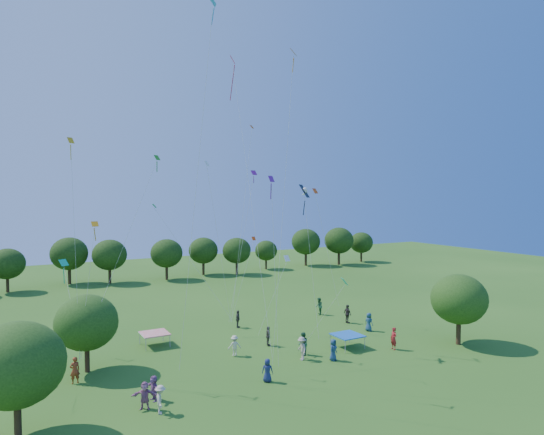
{
  "coord_description": "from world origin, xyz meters",
  "views": [
    {
      "loc": [
        -16.76,
        -16.22,
        12.6
      ],
      "look_at": [
        0.0,
        14.0,
        11.0
      ],
      "focal_mm": 32.0,
      "sensor_mm": 36.0,
      "label": 1
    }
  ],
  "objects": [
    {
      "name": "near_tree_west",
      "position": [
        -16.38,
        11.66,
        3.86
      ],
      "size": [
        4.9,
        4.9,
        6.07
      ],
      "color": "#422B19",
      "rests_on": "ground"
    },
    {
      "name": "near_tree_north",
      "position": [
        -11.81,
        19.87,
        3.56
      ],
      "size": [
        4.4,
        4.4,
        5.55
      ],
      "color": "#422B19",
      "rests_on": "ground"
    },
    {
      "name": "near_tree_east",
      "position": [
        16.59,
        11.44,
        3.85
      ],
      "size": [
        4.65,
        4.65,
        5.95
      ],
      "color": "#422B19",
      "rests_on": "ground"
    },
    {
      "name": "treeline",
      "position": [
        -1.73,
        55.43,
        4.09
      ],
      "size": [
        88.01,
        8.77,
        6.77
      ],
      "color": "#422B19",
      "rests_on": "ground"
    },
    {
      "name": "tent_red_stripe",
      "position": [
        -5.96,
        23.52,
        1.04
      ],
      "size": [
        2.2,
        2.2,
        1.1
      ],
      "color": "red",
      "rests_on": "ground"
    },
    {
      "name": "tent_blue",
      "position": [
        7.83,
        15.26,
        1.04
      ],
      "size": [
        2.2,
        2.2,
        1.1
      ],
      "color": "blue",
      "rests_on": "ground"
    },
    {
      "name": "crowd_person_0",
      "position": [
        4.94,
        13.29,
        0.82
      ],
      "size": [
        0.92,
        0.75,
        1.65
      ],
      "primitive_type": "imported",
      "rotation": [
        0.0,
        0.0,
        0.45
      ],
      "color": "navy",
      "rests_on": "ground"
    },
    {
      "name": "crowd_person_1",
      "position": [
        -12.85,
        18.01,
        0.9
      ],
      "size": [
        0.74,
        0.54,
        1.81
      ],
      "primitive_type": "imported",
      "rotation": [
        0.0,
        0.0,
        3.31
      ],
      "color": "#93361A",
      "rests_on": "ground"
    },
    {
      "name": "crowd_person_2",
      "position": [
        3.61,
        15.45,
        0.9
      ],
      "size": [
        0.75,
        1.0,
        1.8
      ],
      "primitive_type": "imported",
      "rotation": [
        0.0,
        0.0,
        4.37
      ],
      "color": "#225032",
      "rests_on": "ground"
    },
    {
      "name": "crowd_person_3",
      "position": [
        2.92,
        14.57,
        0.89
      ],
      "size": [
        0.7,
        1.23,
        1.78
      ],
      "primitive_type": "imported",
      "rotation": [
        0.0,
        0.0,
        4.56
      ],
      "color": "tan",
      "rests_on": "ground"
    },
    {
      "name": "crowd_person_4",
      "position": [
        2.45,
        25.12,
        0.84
      ],
      "size": [
        0.98,
        1.03,
        1.67
      ],
      "primitive_type": "imported",
      "rotation": [
        0.0,
        0.0,
        0.86
      ],
      "color": "#483E39",
      "rests_on": "ground"
    },
    {
      "name": "crowd_person_5",
      "position": [
        -9.76,
        11.86,
        0.82
      ],
      "size": [
        1.61,
        1.13,
        1.63
      ],
      "primitive_type": "imported",
      "rotation": [
        0.0,
        0.0,
        5.86
      ],
      "color": "#A25E89",
      "rests_on": "ground"
    },
    {
      "name": "crowd_person_6",
      "position": [
        12.61,
        18.22,
        0.85
      ],
      "size": [
        0.64,
        0.92,
        1.7
      ],
      "primitive_type": "imported",
      "rotation": [
        0.0,
        0.0,
        1.81
      ],
      "color": "navy",
      "rests_on": "ground"
    },
    {
      "name": "crowd_person_7",
      "position": [
        10.82,
        13.05,
        0.91
      ],
      "size": [
        0.5,
        0.72,
        1.81
      ],
      "primitive_type": "imported",
      "rotation": [
        0.0,
        0.0,
        4.61
      ],
      "color": "maroon",
      "rests_on": "ground"
    },
    {
      "name": "crowd_person_8",
      "position": [
        -15.88,
        17.71,
        0.83
      ],
      "size": [
        0.88,
        0.57,
        1.65
      ],
      "primitive_type": "imported",
      "rotation": [
        0.0,
        0.0,
        -0.17
      ],
      "color": "#225128",
      "rests_on": "ground"
    },
    {
      "name": "crowd_person_9",
      "position": [
        -9.12,
        10.82,
        0.83
      ],
      "size": [
        0.77,
        1.18,
        1.66
      ],
      "primitive_type": "imported",
      "rotation": [
        0.0,
        0.0,
        1.28
      ],
      "color": "beige",
      "rests_on": "ground"
    },
    {
      "name": "crowd_person_10",
      "position": [
        2.33,
        18.85,
        0.82
      ],
      "size": [
        0.65,
        1.04,
        1.65
      ],
      "primitive_type": "imported",
      "rotation": [
        0.0,
        0.0,
        1.34
      ],
      "color": "#423D35",
      "rests_on": "ground"
    },
    {
      "name": "crowd_person_11",
      "position": [
        -8.98,
        12.79,
        0.78
      ],
      "size": [
        0.68,
        1.5,
        1.55
      ],
      "primitive_type": "imported",
      "rotation": [
        0.0,
        0.0,
        4.83
      ],
      "color": "#8D528C",
      "rests_on": "ground"
    },
    {
      "name": "crowd_person_12",
      "position": [
        -1.45,
        12.02,
        0.78
      ],
      "size": [
        0.87,
        0.79,
        1.57
      ],
      "primitive_type": "imported",
      "rotation": [
        0.0,
        0.0,
        2.52
      ],
      "color": "navy",
      "rests_on": "ground"
    },
    {
      "name": "crowd_person_13",
      "position": [
        -14.95,
        18.84,
        0.79
      ],
      "size": [
        0.45,
        0.63,
        1.58
      ],
      "primitive_type": "imported",
      "rotation": [
        0.0,
        0.0,
        4.58
      ],
      "color": "maroon",
      "rests_on": "ground"
    },
    {
      "name": "crowd_person_14",
      "position": [
        12.03,
        25.5,
        0.9
      ],
      "size": [
        0.91,
        1.01,
        1.81
      ],
      "primitive_type": "imported",
      "rotation": [
        0.0,
        0.0,
        4.09
      ],
      "color": "#265A34",
      "rests_on": "ground"
    },
    {
      "name": "crowd_person_15",
      "position": [
        -1.18,
        17.95,
        0.81
      ],
      "size": [
        1.12,
        0.65,
        1.61
      ],
      "primitive_type": "imported",
      "rotation": [
        0.0,
        0.0,
        2.96
      ],
      "color": "beige",
      "rests_on": "ground"
    },
    {
      "name": "crowd_person_16",
      "position": [
        12.61,
        21.4,
        0.91
      ],
      "size": [
        0.49,
        1.07,
        1.82
      ],
      "primitive_type": "imported",
      "rotation": [
        0.0,
        0.0,
        1.57
      ],
      "color": "#382E2D",
      "rests_on": "ground"
    },
    {
      "name": "pirate_kite",
      "position": [
        4.65,
        16.88,
        12.77
      ],
      "size": [
        1.35,
        2.9,
        12.16
      ],
      "color": "black"
    },
    {
      "name": "red_high_kite",
      "position": [
        0.54,
        20.8,
        20.0
      ],
      "size": [
        1.81,
        10.1,
        23.32
      ],
      "color": "red"
    },
    {
      "name": "small_kite_0",
      "position": [
        3.52,
        25.46,
        13.81
      ],
      "size": [
        4.33,
        4.22,
        18.19
      ],
      "color": "#CE570C"
    },
    {
      "name": "small_kite_1",
      "position": [
        0.13,
        11.91,
        17.4
      ],
      "size": [
        2.28,
        0.89,
        21.17
      ],
      "color": "orange"
    },
    {
      "name": "small_kite_2",
      "position": [
        -12.6,
        19.47,
        12.76
      ],
      "size": [
        0.51,
        1.38,
        15.27
      ],
      "color": "orange"
    },
    {
      "name": "small_kite_3",
      "position": [
        -8.19,
        19.16,
        11.8
      ],
      "size": [
        6.03,
        0.9,
        14.26
      ],
      "color": "#2A8F1A"
    },
    {
      "name": "small_kite_4",
      "position": [
        -5.87,
        12.0,
        18.32
      ],
      "size": [
        1.89,
        2.35,
        23.17
      ],
      "color": "#148CCB"
    },
    {
      "name": "small_kite_5",
      "position": [
        -1.45,
        11.27,
        10.88
      ],
      "size": [
        0.64,
        0.5,
        12.56
      ],
      "color": "#731892"
    },
    {
      "name": "small_kite_6",
      "position": [
        -1.57,
        21.21,
        11.67
      ],
      "size": [
        3.4,
        2.61,
        14.07
      ],
      "color": "white"
    },
    {
      "name": "small_kite_7",
      "position": [
        3.83,
        11.05,
        5.98
      ],
      "size": [
        0.97,
        4.27,
        5.53
      ],
      "color": "#0DD0BB"
    },
    {
      "name": "small_kite_8",
      "position": [
        10.67,
        23.55,
        11.0
      ],
      "size": [
        3.05,
        0.7,
        11.97
      ],
      "color": "#E24A0D"
    },
    {
      "name": "small_kite_9",
      "position": [
        2.72,
        23.31,
        6.93
      ],
      "size": [
        2.77,
        0.65,
        7.49
      ],
      "color": "#F9470D"
    },
    {
      "name": "small_kite_10",
      "position": [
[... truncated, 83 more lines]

